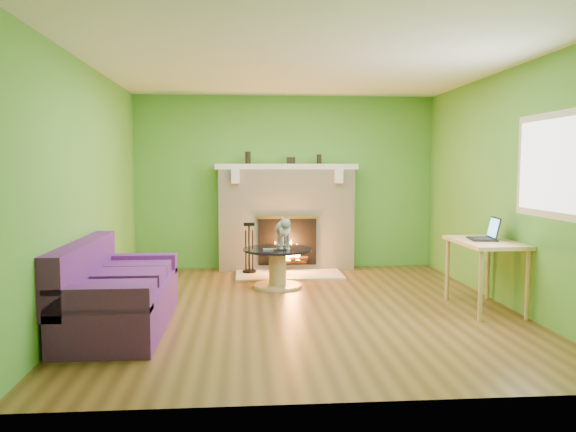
# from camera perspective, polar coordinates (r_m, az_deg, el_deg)

# --- Properties ---
(floor) EXTENTS (5.00, 5.00, 0.00)m
(floor) POSITION_cam_1_polar(r_m,az_deg,el_deg) (6.22, 1.48, -9.27)
(floor) COLOR #563818
(floor) RESTS_ON ground
(ceiling) EXTENTS (5.00, 5.00, 0.00)m
(ceiling) POSITION_cam_1_polar(r_m,az_deg,el_deg) (6.12, 1.54, 15.02)
(ceiling) COLOR white
(ceiling) RESTS_ON wall_back
(wall_back) EXTENTS (5.00, 0.00, 5.00)m
(wall_back) POSITION_cam_1_polar(r_m,az_deg,el_deg) (8.52, -0.26, 3.43)
(wall_back) COLOR #4D9831
(wall_back) RESTS_ON floor
(wall_front) EXTENTS (5.00, 0.00, 5.00)m
(wall_front) POSITION_cam_1_polar(r_m,az_deg,el_deg) (3.56, 5.75, 1.21)
(wall_front) COLOR #4D9831
(wall_front) RESTS_ON floor
(wall_left) EXTENTS (0.00, 5.00, 5.00)m
(wall_left) POSITION_cam_1_polar(r_m,az_deg,el_deg) (6.22, -19.61, 2.55)
(wall_left) COLOR #4D9831
(wall_left) RESTS_ON floor
(wall_right) EXTENTS (0.00, 5.00, 5.00)m
(wall_right) POSITION_cam_1_polar(r_m,az_deg,el_deg) (6.66, 21.16, 2.65)
(wall_right) COLOR #4D9831
(wall_right) RESTS_ON floor
(window_frame) EXTENTS (0.00, 1.20, 1.20)m
(window_frame) POSITION_cam_1_polar(r_m,az_deg,el_deg) (5.85, 24.98, 4.69)
(window_frame) COLOR silver
(window_frame) RESTS_ON wall_right
(window_pane) EXTENTS (0.00, 1.06, 1.06)m
(window_pane) POSITION_cam_1_polar(r_m,az_deg,el_deg) (5.85, 24.91, 4.70)
(window_pane) COLOR white
(window_pane) RESTS_ON wall_right
(fireplace) EXTENTS (2.10, 0.46, 1.58)m
(fireplace) POSITION_cam_1_polar(r_m,az_deg,el_deg) (8.37, -0.17, -0.22)
(fireplace) COLOR beige
(fireplace) RESTS_ON floor
(hearth) EXTENTS (1.50, 0.75, 0.03)m
(hearth) POSITION_cam_1_polar(r_m,az_deg,el_deg) (7.97, 0.12, -5.99)
(hearth) COLOR beige
(hearth) RESTS_ON floor
(mantel) EXTENTS (2.10, 0.28, 0.08)m
(mantel) POSITION_cam_1_polar(r_m,az_deg,el_deg) (8.32, -0.16, 5.04)
(mantel) COLOR silver
(mantel) RESTS_ON fireplace
(sofa) EXTENTS (0.87, 1.86, 0.83)m
(sofa) POSITION_cam_1_polar(r_m,az_deg,el_deg) (5.63, -17.15, -7.66)
(sofa) COLOR #511A64
(sofa) RESTS_ON floor
(coffee_table) EXTENTS (0.88, 0.88, 0.50)m
(coffee_table) POSITION_cam_1_polar(r_m,az_deg,el_deg) (7.20, -1.08, -4.98)
(coffee_table) COLOR tan
(coffee_table) RESTS_ON floor
(desk) EXTENTS (0.59, 1.01, 0.75)m
(desk) POSITION_cam_1_polar(r_m,az_deg,el_deg) (6.39, 19.42, -3.17)
(desk) COLOR tan
(desk) RESTS_ON floor
(cat) EXTENTS (0.26, 0.67, 0.41)m
(cat) POSITION_cam_1_polar(r_m,az_deg,el_deg) (7.19, -0.47, -1.62)
(cat) COLOR slate
(cat) RESTS_ON coffee_table
(remote_silver) EXTENTS (0.17, 0.06, 0.02)m
(remote_silver) POSITION_cam_1_polar(r_m,az_deg,el_deg) (7.04, -1.83, -3.39)
(remote_silver) COLOR gray
(remote_silver) RESTS_ON coffee_table
(remote_black) EXTENTS (0.16, 0.04, 0.02)m
(remote_black) POSITION_cam_1_polar(r_m,az_deg,el_deg) (6.99, -0.83, -3.46)
(remote_black) COLOR black
(remote_black) RESTS_ON coffee_table
(laptop) EXTENTS (0.33, 0.37, 0.25)m
(laptop) POSITION_cam_1_polar(r_m,az_deg,el_deg) (6.40, 19.13, -1.20)
(laptop) COLOR black
(laptop) RESTS_ON desk
(fire_tools) EXTENTS (0.19, 0.19, 0.72)m
(fire_tools) POSITION_cam_1_polar(r_m,az_deg,el_deg) (8.03, -3.96, -3.20)
(fire_tools) COLOR black
(fire_tools) RESTS_ON hearth
(mantel_vase_left) EXTENTS (0.08, 0.08, 0.18)m
(mantel_vase_left) POSITION_cam_1_polar(r_m,az_deg,el_deg) (8.32, -4.09, 5.92)
(mantel_vase_left) COLOR black
(mantel_vase_left) RESTS_ON mantel
(mantel_vase_right) EXTENTS (0.07, 0.07, 0.14)m
(mantel_vase_right) POSITION_cam_1_polar(r_m,az_deg,el_deg) (8.40, 3.18, 5.78)
(mantel_vase_right) COLOR black
(mantel_vase_right) RESTS_ON mantel
(mantel_box) EXTENTS (0.12, 0.08, 0.10)m
(mantel_box) POSITION_cam_1_polar(r_m,az_deg,el_deg) (8.35, 0.30, 5.66)
(mantel_box) COLOR black
(mantel_box) RESTS_ON mantel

